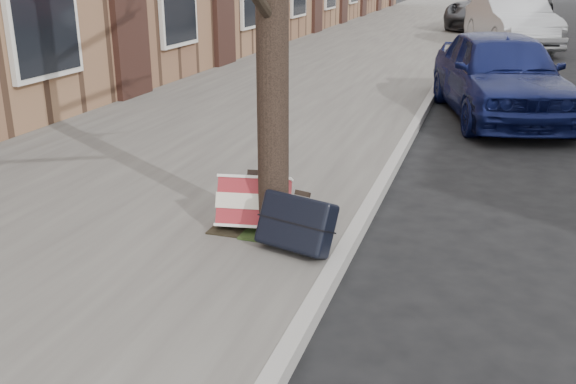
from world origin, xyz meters
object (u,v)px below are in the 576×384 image
(suitcase_red, at_px, (254,203))
(car_near_mid, at_px, (511,22))
(suitcase_navy, at_px, (296,223))
(car_near_front, at_px, (500,74))

(suitcase_red, height_order, car_near_mid, car_near_mid)
(suitcase_navy, distance_m, car_near_front, 6.21)
(suitcase_navy, relative_size, car_near_front, 0.15)
(suitcase_red, bearing_deg, car_near_front, 61.94)
(car_near_front, distance_m, car_near_mid, 9.35)
(car_near_front, relative_size, car_near_mid, 0.86)
(car_near_mid, bearing_deg, car_near_front, -107.04)
(car_near_front, bearing_deg, car_near_mid, 73.83)
(suitcase_red, distance_m, suitcase_navy, 0.58)
(suitcase_red, relative_size, car_near_mid, 0.13)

